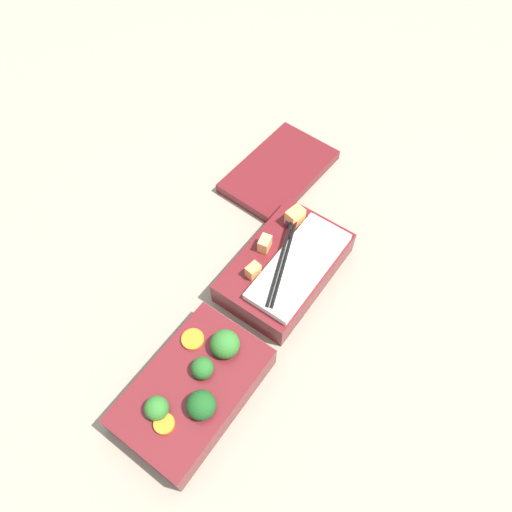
{
  "coord_description": "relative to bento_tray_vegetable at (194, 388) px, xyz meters",
  "views": [
    {
      "loc": [
        -0.25,
        -0.21,
        0.72
      ],
      "look_at": [
        0.11,
        0.04,
        0.05
      ],
      "focal_mm": 35.0,
      "sensor_mm": 36.0,
      "label": 1
    }
  ],
  "objects": [
    {
      "name": "bento_lid",
      "position": [
        0.42,
        0.14,
        -0.02
      ],
      "size": [
        0.22,
        0.14,
        0.02
      ],
      "primitive_type": "cube",
      "rotation": [
        0.0,
        0.0,
        -0.05
      ],
      "color": "maroon",
      "rests_on": "ground_plane"
    },
    {
      "name": "bento_tray_rice",
      "position": [
        0.24,
        0.01,
        -0.0
      ],
      "size": [
        0.22,
        0.14,
        0.08
      ],
      "color": "maroon",
      "rests_on": "ground_plane"
    },
    {
      "name": "ground_plane",
      "position": [
        0.12,
        0.01,
        -0.03
      ],
      "size": [
        3.0,
        3.0,
        0.0
      ],
      "primitive_type": "plane",
      "color": "gray"
    },
    {
      "name": "bento_tray_vegetable",
      "position": [
        0.0,
        0.0,
        0.0
      ],
      "size": [
        0.22,
        0.14,
        0.08
      ],
      "color": "maroon",
      "rests_on": "ground_plane"
    }
  ]
}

